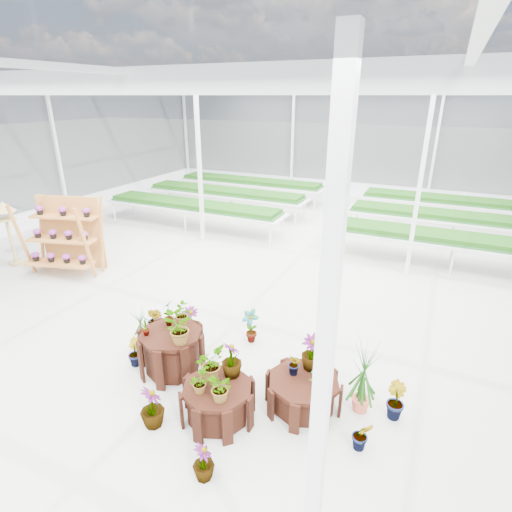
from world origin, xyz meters
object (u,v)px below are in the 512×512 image
at_px(plinth_low, 303,393).
at_px(bird_table, 9,234).
at_px(shelf_rack, 63,237).
at_px(plinth_mid, 218,402).
at_px(plinth_tall, 172,351).

bearing_deg(plinth_low, bird_table, 168.54).
distance_m(plinth_low, shelf_rack, 7.26).
distance_m(plinth_mid, bird_table, 8.05).
bearing_deg(plinth_tall, plinth_mid, -26.57).
xyz_separation_m(plinth_mid, bird_table, (-7.65, 2.45, 0.59)).
bearing_deg(bird_table, plinth_tall, -26.63).
relative_size(plinth_mid, shelf_rack, 0.54).
xyz_separation_m(plinth_mid, plinth_low, (1.00, 0.70, -0.03)).
height_order(shelf_rack, bird_table, shelf_rack).
xyz_separation_m(plinth_mid, shelf_rack, (-5.95, 2.68, 0.68)).
bearing_deg(plinth_tall, shelf_rack, 156.37).
bearing_deg(plinth_tall, bird_table, 163.97).
bearing_deg(bird_table, shelf_rack, -2.94).
distance_m(plinth_tall, plinth_low, 2.21).
bearing_deg(plinth_mid, bird_table, 162.22).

